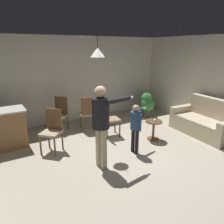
{
  "coord_description": "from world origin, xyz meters",
  "views": [
    {
      "loc": [
        -2.61,
        -3.46,
        2.37
      ],
      "look_at": [
        -0.28,
        0.42,
        1.0
      ],
      "focal_mm": 34.8,
      "sensor_mm": 36.0,
      "label": 1
    }
  ],
  "objects_px": {
    "potted_plant_corner": "(146,104)",
    "potted_plant_by_wall": "(147,101)",
    "dining_chair_near_wall": "(109,117)",
    "spare_remote_on_table": "(155,120)",
    "couch_floral": "(205,123)",
    "person_adult": "(101,118)",
    "dining_chair_centre_back": "(87,112)",
    "side_table_by_couch": "(154,128)",
    "person_child": "(136,123)",
    "dining_chair_spare": "(60,113)",
    "dining_chair_by_counter": "(52,129)"
  },
  "relations": [
    {
      "from": "potted_plant_corner",
      "to": "potted_plant_by_wall",
      "type": "distance_m",
      "value": 0.66
    },
    {
      "from": "dining_chair_near_wall",
      "to": "potted_plant_corner",
      "type": "bearing_deg",
      "value": 123.8
    },
    {
      "from": "potted_plant_corner",
      "to": "spare_remote_on_table",
      "type": "xyz_separation_m",
      "value": [
        -1.1,
        -1.66,
        0.07
      ]
    },
    {
      "from": "spare_remote_on_table",
      "to": "dining_chair_near_wall",
      "type": "bearing_deg",
      "value": 138.57
    },
    {
      "from": "couch_floral",
      "to": "person_adult",
      "type": "relative_size",
      "value": 1.11
    },
    {
      "from": "dining_chair_centre_back",
      "to": "spare_remote_on_table",
      "type": "height_order",
      "value": "dining_chair_centre_back"
    },
    {
      "from": "couch_floral",
      "to": "side_table_by_couch",
      "type": "relative_size",
      "value": 3.57
    },
    {
      "from": "side_table_by_couch",
      "to": "spare_remote_on_table",
      "type": "distance_m",
      "value": 0.21
    },
    {
      "from": "person_child",
      "to": "dining_chair_centre_back",
      "type": "relative_size",
      "value": 1.15
    },
    {
      "from": "person_child",
      "to": "couch_floral",
      "type": "bearing_deg",
      "value": 77.35
    },
    {
      "from": "side_table_by_couch",
      "to": "dining_chair_near_wall",
      "type": "distance_m",
      "value": 1.22
    },
    {
      "from": "side_table_by_couch",
      "to": "dining_chair_spare",
      "type": "height_order",
      "value": "dining_chair_spare"
    },
    {
      "from": "side_table_by_couch",
      "to": "dining_chair_near_wall",
      "type": "xyz_separation_m",
      "value": [
        -0.89,
        0.81,
        0.22
      ]
    },
    {
      "from": "couch_floral",
      "to": "potted_plant_by_wall",
      "type": "height_order",
      "value": "couch_floral"
    },
    {
      "from": "dining_chair_near_wall",
      "to": "potted_plant_corner",
      "type": "distance_m",
      "value": 2.19
    },
    {
      "from": "person_child",
      "to": "spare_remote_on_table",
      "type": "height_order",
      "value": "person_child"
    },
    {
      "from": "couch_floral",
      "to": "person_child",
      "type": "relative_size",
      "value": 1.62
    },
    {
      "from": "person_adult",
      "to": "person_child",
      "type": "relative_size",
      "value": 1.46
    },
    {
      "from": "person_adult",
      "to": "person_child",
      "type": "distance_m",
      "value": 1.02
    },
    {
      "from": "couch_floral",
      "to": "dining_chair_centre_back",
      "type": "relative_size",
      "value": 1.86
    },
    {
      "from": "person_child",
      "to": "potted_plant_corner",
      "type": "bearing_deg",
      "value": 124.84
    },
    {
      "from": "side_table_by_couch",
      "to": "potted_plant_by_wall",
      "type": "relative_size",
      "value": 0.71
    },
    {
      "from": "person_adult",
      "to": "spare_remote_on_table",
      "type": "height_order",
      "value": "person_adult"
    },
    {
      "from": "dining_chair_centre_back",
      "to": "potted_plant_corner",
      "type": "distance_m",
      "value": 2.32
    },
    {
      "from": "dining_chair_spare",
      "to": "potted_plant_corner",
      "type": "bearing_deg",
      "value": -138.56
    },
    {
      "from": "potted_plant_corner",
      "to": "spare_remote_on_table",
      "type": "distance_m",
      "value": 1.99
    },
    {
      "from": "dining_chair_near_wall",
      "to": "couch_floral",
      "type": "bearing_deg",
      "value": 73.59
    },
    {
      "from": "dining_chair_near_wall",
      "to": "potted_plant_corner",
      "type": "height_order",
      "value": "dining_chair_near_wall"
    },
    {
      "from": "person_adult",
      "to": "side_table_by_couch",
      "type": "bearing_deg",
      "value": 96.8
    },
    {
      "from": "side_table_by_couch",
      "to": "potted_plant_corner",
      "type": "relative_size",
      "value": 0.62
    },
    {
      "from": "dining_chair_centre_back",
      "to": "side_table_by_couch",
      "type": "bearing_deg",
      "value": -33.99
    },
    {
      "from": "couch_floral",
      "to": "spare_remote_on_table",
      "type": "relative_size",
      "value": 14.28
    },
    {
      "from": "dining_chair_centre_back",
      "to": "dining_chair_by_counter",
      "type": "bearing_deg",
      "value": -129.33
    },
    {
      "from": "dining_chair_near_wall",
      "to": "potted_plant_by_wall",
      "type": "relative_size",
      "value": 1.36
    },
    {
      "from": "spare_remote_on_table",
      "to": "side_table_by_couch",
      "type": "bearing_deg",
      "value": 168.9
    },
    {
      "from": "potted_plant_corner",
      "to": "dining_chair_centre_back",
      "type": "bearing_deg",
      "value": -176.86
    },
    {
      "from": "person_child",
      "to": "potted_plant_corner",
      "type": "xyz_separation_m",
      "value": [
        1.98,
        1.99,
        -0.25
      ]
    },
    {
      "from": "dining_chair_spare",
      "to": "potted_plant_by_wall",
      "type": "bearing_deg",
      "value": -130.07
    },
    {
      "from": "dining_chair_near_wall",
      "to": "dining_chair_spare",
      "type": "relative_size",
      "value": 1.0
    },
    {
      "from": "person_adult",
      "to": "dining_chair_near_wall",
      "type": "relative_size",
      "value": 1.68
    },
    {
      "from": "dining_chair_by_counter",
      "to": "dining_chair_spare",
      "type": "distance_m",
      "value": 1.27
    },
    {
      "from": "side_table_by_couch",
      "to": "dining_chair_by_counter",
      "type": "height_order",
      "value": "dining_chair_by_counter"
    },
    {
      "from": "person_adult",
      "to": "dining_chair_centre_back",
      "type": "bearing_deg",
      "value": 154.7
    },
    {
      "from": "couch_floral",
      "to": "dining_chair_near_wall",
      "type": "bearing_deg",
      "value": 66.75
    },
    {
      "from": "person_adult",
      "to": "potted_plant_by_wall",
      "type": "relative_size",
      "value": 2.28
    },
    {
      "from": "dining_chair_by_counter",
      "to": "dining_chair_centre_back",
      "type": "xyz_separation_m",
      "value": [
        1.26,
        0.8,
        0.0
      ]
    },
    {
      "from": "couch_floral",
      "to": "dining_chair_spare",
      "type": "bearing_deg",
      "value": 59.93
    },
    {
      "from": "couch_floral",
      "to": "person_child",
      "type": "height_order",
      "value": "person_child"
    },
    {
      "from": "side_table_by_couch",
      "to": "dining_chair_spare",
      "type": "relative_size",
      "value": 0.52
    },
    {
      "from": "side_table_by_couch",
      "to": "couch_floral",
      "type": "bearing_deg",
      "value": -16.06
    }
  ]
}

